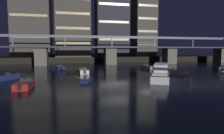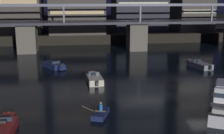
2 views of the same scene
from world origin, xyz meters
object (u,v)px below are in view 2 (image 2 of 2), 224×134
Objects in this scene: dinghy_with_paddler at (101,113)px; speedboat_far_center at (2,129)px; speedboat_mid_center at (94,79)px; speedboat_near_right at (200,65)px; speedboat_mid_right at (54,65)px; river_bridge at (137,30)px.

speedboat_far_center is at bearing -162.30° from dinghy_with_paddler.
speedboat_mid_center is 1.85× the size of dinghy_with_paddler.
speedboat_near_right is 24.41m from dinghy_with_paddler.
dinghy_with_paddler is at bearing -91.56° from speedboat_mid_center.
dinghy_with_paddler is (5.30, -20.14, -0.14)m from speedboat_mid_right.
speedboat_mid_right is 22.91m from speedboat_far_center.
speedboat_far_center is (-8.44, -14.02, 0.00)m from speedboat_mid_center.
speedboat_mid_center is (-16.86, -5.92, 0.00)m from speedboat_near_right.
speedboat_mid_center is 1.00× the size of speedboat_far_center.
speedboat_far_center is 8.53m from dinghy_with_paddler.
speedboat_far_center is (-2.83, -22.73, 0.00)m from speedboat_mid_right.
speedboat_mid_right is at bearing 122.77° from speedboat_mid_center.
speedboat_near_right is 0.99× the size of speedboat_mid_center.
dinghy_with_paddler is (-17.17, -17.34, -0.14)m from speedboat_near_right.
river_bridge reaches higher than speedboat_near_right.
river_bridge reaches higher than speedboat_mid_right.
speedboat_mid_center is at bearing 58.94° from speedboat_far_center.
speedboat_far_center is at bearing -141.76° from speedboat_near_right.
dinghy_with_paddler is at bearing -75.26° from speedboat_mid_right.
dinghy_with_paddler is at bearing 17.70° from speedboat_far_center.
river_bridge reaches higher than dinghy_with_paddler.
river_bridge is 18.65m from speedboat_near_right.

